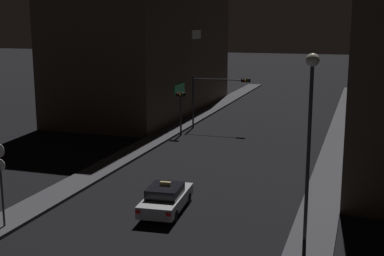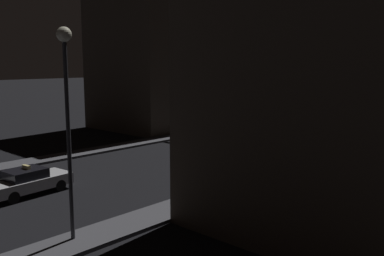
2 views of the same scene
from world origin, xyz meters
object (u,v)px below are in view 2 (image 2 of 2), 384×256
Objects in this scene: traffic_light_overhead at (226,100)px; street_lamp_near_block at (67,93)px; traffic_light_left_kerb at (184,110)px; taxi at (28,181)px.

traffic_light_overhead is 25.17m from street_lamp_near_block.
traffic_light_left_kerb is 0.47× the size of street_lamp_near_block.
traffic_light_left_kerb is 23.39m from street_lamp_near_block.
traffic_light_left_kerb is (-5.48, 17.69, 1.97)m from taxi.
taxi is 0.86× the size of traffic_light_overhead.
traffic_light_left_kerb is (-2.18, -3.36, -0.84)m from traffic_light_overhead.
street_lamp_near_block is at bearing -65.29° from traffic_light_overhead.
taxi is at bearing -72.78° from traffic_light_left_kerb.
street_lamp_near_block is (12.65, -19.41, 3.17)m from traffic_light_left_kerb.
traffic_light_overhead is at bearing 98.92° from taxi.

